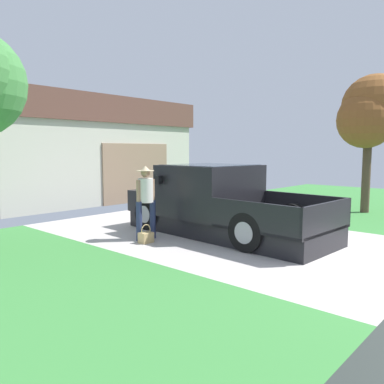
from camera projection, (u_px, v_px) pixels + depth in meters
The scene contains 6 objects.
pickup_truck at pixel (213, 203), 9.46m from camera, with size 2.27×5.21×1.67m.
person_with_hat at pixel (146, 196), 8.70m from camera, with size 0.51×0.40×1.68m.
handbag at pixel (146, 237), 8.47m from camera, with size 0.29×0.22×0.41m.
house_with_garage at pixel (74, 150), 15.99m from camera, with size 8.57×5.65×4.01m.
neighbor_tree at pixel (371, 113), 12.16m from camera, with size 2.28×2.03×4.41m.
wheeled_trash_bin at pixel (196, 190), 14.12m from camera, with size 0.60×0.72×1.06m.
Camera 1 is at (-7.19, -1.25, 2.02)m, focal length 36.17 mm.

